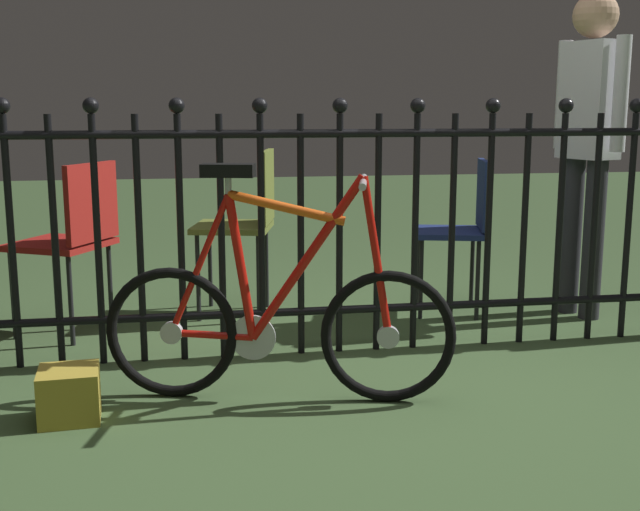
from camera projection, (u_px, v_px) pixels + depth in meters
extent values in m
plane|color=#3F5932|center=(374.00, 400.00, 3.16)|extent=(20.00, 20.00, 0.00)
cylinder|color=black|center=(12.00, 244.00, 3.46)|extent=(0.03, 0.03, 1.11)
sphere|color=black|center=(2.00, 106.00, 3.35)|extent=(0.07, 0.07, 0.07)
cylinder|color=black|center=(55.00, 243.00, 3.49)|extent=(0.03, 0.03, 1.11)
cylinder|color=black|center=(98.00, 242.00, 3.52)|extent=(0.03, 0.03, 1.11)
sphere|color=black|center=(91.00, 106.00, 3.41)|extent=(0.07, 0.07, 0.07)
cylinder|color=black|center=(140.00, 241.00, 3.55)|extent=(0.03, 0.03, 1.11)
cylinder|color=black|center=(181.00, 240.00, 3.58)|extent=(0.03, 0.03, 1.11)
sphere|color=black|center=(177.00, 106.00, 3.47)|extent=(0.07, 0.07, 0.07)
cylinder|color=black|center=(222.00, 239.00, 3.60)|extent=(0.03, 0.03, 1.11)
cylinder|color=black|center=(261.00, 237.00, 3.63)|extent=(0.03, 0.03, 1.11)
sphere|color=black|center=(260.00, 106.00, 3.53)|extent=(0.07, 0.07, 0.07)
cylinder|color=black|center=(301.00, 236.00, 3.66)|extent=(0.03, 0.03, 1.11)
cylinder|color=black|center=(339.00, 235.00, 3.69)|extent=(0.03, 0.03, 1.11)
sphere|color=black|center=(340.00, 106.00, 3.58)|extent=(0.07, 0.07, 0.07)
cylinder|color=black|center=(378.00, 234.00, 3.72)|extent=(0.03, 0.03, 1.11)
cylinder|color=black|center=(415.00, 233.00, 3.75)|extent=(0.03, 0.03, 1.11)
sphere|color=black|center=(418.00, 106.00, 3.64)|extent=(0.07, 0.07, 0.07)
cylinder|color=black|center=(452.00, 232.00, 3.78)|extent=(0.03, 0.03, 1.11)
cylinder|color=black|center=(488.00, 231.00, 3.81)|extent=(0.03, 0.03, 1.11)
sphere|color=black|center=(493.00, 106.00, 3.70)|extent=(0.07, 0.07, 0.07)
cylinder|color=black|center=(524.00, 230.00, 3.84)|extent=(0.03, 0.03, 1.11)
cylinder|color=black|center=(559.00, 229.00, 3.87)|extent=(0.03, 0.03, 1.11)
sphere|color=black|center=(566.00, 106.00, 3.76)|extent=(0.07, 0.07, 0.07)
cylinder|color=black|center=(594.00, 229.00, 3.90)|extent=(0.03, 0.03, 1.11)
cylinder|color=black|center=(628.00, 228.00, 3.93)|extent=(0.03, 0.03, 1.11)
sphere|color=black|center=(637.00, 106.00, 3.82)|extent=(0.07, 0.07, 0.07)
cylinder|color=black|center=(342.00, 310.00, 3.76)|extent=(4.36, 0.04, 0.04)
cylinder|color=black|center=(343.00, 133.00, 3.61)|extent=(4.36, 0.04, 0.04)
torus|color=black|center=(172.00, 333.00, 3.16)|extent=(0.52, 0.16, 0.53)
cylinder|color=silver|center=(172.00, 333.00, 3.16)|extent=(0.09, 0.05, 0.09)
torus|color=black|center=(388.00, 337.00, 3.10)|extent=(0.52, 0.16, 0.53)
cylinder|color=silver|center=(388.00, 337.00, 3.10)|extent=(0.09, 0.05, 0.09)
cylinder|color=red|center=(307.00, 259.00, 3.06)|extent=(0.45, 0.14, 0.65)
cylinder|color=#EA5914|center=(287.00, 208.00, 3.03)|extent=(0.45, 0.14, 0.14)
cylinder|color=red|center=(241.00, 267.00, 3.09)|extent=(0.13, 0.06, 0.57)
cylinder|color=red|center=(212.00, 335.00, 3.15)|extent=(0.32, 0.10, 0.04)
cylinder|color=red|center=(199.00, 265.00, 3.10)|extent=(0.26, 0.09, 0.56)
cylinder|color=red|center=(376.00, 258.00, 3.05)|extent=(0.14, 0.06, 0.62)
cylinder|color=silver|center=(363.00, 179.00, 2.99)|extent=(0.03, 0.03, 0.02)
cylinder|color=silver|center=(363.00, 182.00, 3.00)|extent=(0.12, 0.40, 0.03)
cylinder|color=silver|center=(228.00, 185.00, 3.03)|extent=(0.03, 0.03, 0.07)
cube|color=black|center=(228.00, 170.00, 3.02)|extent=(0.22, 0.13, 0.05)
cylinder|color=silver|center=(253.00, 337.00, 3.14)|extent=(0.18, 0.05, 0.18)
cylinder|color=black|center=(198.00, 278.00, 4.28)|extent=(0.02, 0.02, 0.47)
cylinder|color=black|center=(210.00, 266.00, 4.60)|extent=(0.02, 0.02, 0.47)
cylinder|color=black|center=(259.00, 279.00, 4.26)|extent=(0.02, 0.02, 0.47)
cylinder|color=black|center=(266.00, 267.00, 4.58)|extent=(0.02, 0.02, 0.47)
cube|color=olive|center=(233.00, 227.00, 4.38)|extent=(0.49, 0.49, 0.03)
cube|color=olive|center=(267.00, 187.00, 4.33)|extent=(0.12, 0.38, 0.39)
cylinder|color=black|center=(421.00, 279.00, 4.33)|extent=(0.02, 0.02, 0.44)
cylinder|color=black|center=(419.00, 268.00, 4.63)|extent=(0.02, 0.02, 0.44)
cylinder|color=black|center=(478.00, 280.00, 4.30)|extent=(0.02, 0.02, 0.44)
cylinder|color=black|center=(472.00, 269.00, 4.60)|extent=(0.02, 0.02, 0.44)
cube|color=navy|center=(448.00, 233.00, 4.42)|extent=(0.46, 0.46, 0.03)
cube|color=navy|center=(483.00, 194.00, 4.37)|extent=(0.12, 0.36, 0.37)
cylinder|color=black|center=(13.00, 295.00, 3.95)|extent=(0.02, 0.02, 0.45)
cylinder|color=black|center=(56.00, 281.00, 4.26)|extent=(0.02, 0.02, 0.45)
cylinder|color=black|center=(71.00, 301.00, 3.84)|extent=(0.02, 0.02, 0.45)
cylinder|color=black|center=(110.00, 286.00, 4.15)|extent=(0.02, 0.02, 0.45)
cube|color=#A51E19|center=(60.00, 244.00, 4.01)|extent=(0.57, 0.57, 0.03)
cube|color=#A51E19|center=(92.00, 202.00, 3.90)|extent=(0.22, 0.37, 0.38)
cylinder|color=#2D2D33|center=(593.00, 240.00, 4.30)|extent=(0.11, 0.11, 0.86)
cylinder|color=#2D2D33|center=(571.00, 236.00, 4.44)|extent=(0.11, 0.11, 0.86)
cube|color=silver|center=(590.00, 100.00, 4.23)|extent=(0.26, 0.34, 0.61)
cylinder|color=silver|center=(621.00, 94.00, 4.05)|extent=(0.08, 0.08, 0.58)
cylinder|color=silver|center=(563.00, 95.00, 4.40)|extent=(0.08, 0.08, 0.58)
sphere|color=tan|center=(596.00, 15.00, 4.15)|extent=(0.23, 0.23, 0.23)
cube|color=#B29933|center=(69.00, 394.00, 2.95)|extent=(0.23, 0.23, 0.19)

